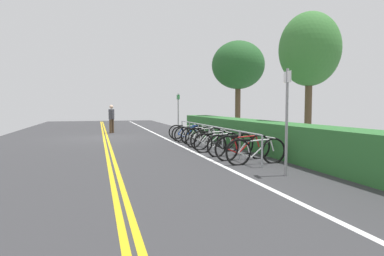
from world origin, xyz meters
name	(u,v)px	position (x,y,z in m)	size (l,w,h in m)	color
ground_plane	(106,138)	(0.00, 0.00, -0.03)	(38.14, 10.30, 0.05)	#353538
centre_line_yellow_inner	(104,138)	(0.00, -0.08, 0.00)	(34.33, 0.10, 0.00)	gold
centre_line_yellow_outer	(107,138)	(0.00, 0.08, 0.00)	(34.33, 0.10, 0.00)	gold
bike_lane_stripe_white	(161,136)	(0.00, 2.72, 0.00)	(34.33, 0.12, 0.00)	white
bike_rack	(209,131)	(5.12, 3.58, 0.62)	(8.30, 0.05, 0.83)	#9EA0A5
bicycle_0	(186,132)	(1.56, 3.65, 0.33)	(0.46, 1.68, 0.70)	black
bicycle_1	(188,133)	(2.34, 3.50, 0.32)	(0.58, 1.58, 0.69)	black
bicycle_2	(194,134)	(3.10, 3.59, 0.33)	(0.46, 1.76, 0.71)	black
bicycle_3	(202,136)	(3.94, 3.67, 0.34)	(0.46, 1.73, 0.72)	black
bicycle_4	(205,137)	(4.67, 3.55, 0.37)	(0.67, 1.72, 0.79)	black
bicycle_5	(213,140)	(5.56, 3.56, 0.34)	(0.46, 1.70, 0.72)	black
bicycle_6	(217,142)	(6.27, 3.48, 0.32)	(0.46, 1.70, 0.70)	black
bicycle_7	(231,145)	(7.13, 3.61, 0.34)	(0.56, 1.73, 0.73)	black
bicycle_8	(243,147)	(7.99, 3.63, 0.36)	(0.46, 1.80, 0.77)	black
bicycle_9	(256,151)	(8.77, 3.65, 0.35)	(0.46, 1.76, 0.74)	black
pedestrian	(111,117)	(-2.75, 0.40, 0.91)	(0.44, 0.32, 1.59)	#4C3826
sign_post_near	(178,110)	(0.06, 3.61, 1.31)	(0.36, 0.07, 2.17)	gray
sign_post_far	(287,112)	(10.27, 3.63, 1.41)	(0.36, 0.09, 2.34)	gray
hedge_backdrop	(269,137)	(6.62, 5.19, 0.50)	(17.25, 1.16, 1.00)	#2D6B30
tree_near_left	(238,66)	(-0.59, 7.17, 3.76)	(2.91, 2.91, 5.11)	brown
tree_mid	(310,50)	(5.90, 7.19, 3.59)	(2.22, 2.22, 4.97)	brown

